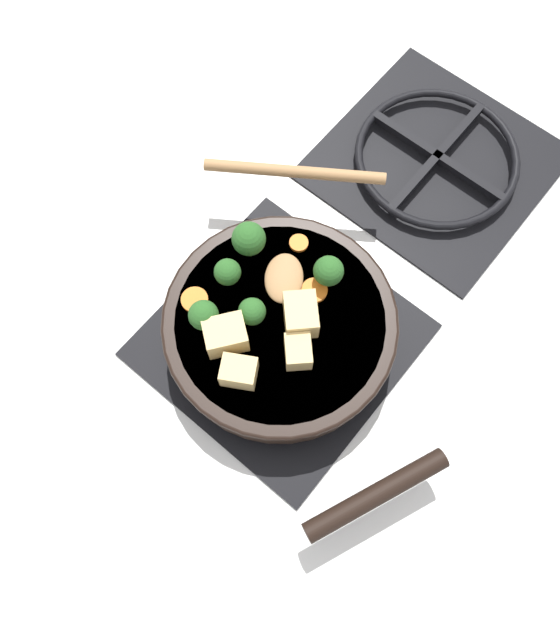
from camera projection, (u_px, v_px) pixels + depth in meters
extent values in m
plane|color=silver|center=(280.00, 340.00, 0.83)|extent=(2.40, 2.40, 0.00)
cube|color=black|center=(280.00, 339.00, 0.83)|extent=(0.31, 0.31, 0.01)
torus|color=black|center=(280.00, 336.00, 0.81)|extent=(0.24, 0.24, 0.01)
cube|color=black|center=(280.00, 336.00, 0.81)|extent=(0.01, 0.23, 0.01)
cube|color=black|center=(280.00, 336.00, 0.81)|extent=(0.23, 0.01, 0.01)
cube|color=black|center=(435.00, 163.00, 0.93)|extent=(0.31, 0.31, 0.01)
torus|color=black|center=(437.00, 156.00, 0.91)|extent=(0.24, 0.24, 0.01)
cube|color=black|center=(437.00, 156.00, 0.91)|extent=(0.01, 0.23, 0.01)
cube|color=black|center=(437.00, 156.00, 0.91)|extent=(0.23, 0.01, 0.01)
cylinder|color=black|center=(280.00, 327.00, 0.78)|extent=(0.28, 0.28, 0.05)
cylinder|color=brown|center=(280.00, 326.00, 0.78)|extent=(0.26, 0.26, 0.04)
torus|color=black|center=(280.00, 321.00, 0.76)|extent=(0.29, 0.29, 0.01)
cylinder|color=black|center=(376.00, 495.00, 0.70)|extent=(0.09, 0.17, 0.02)
ellipsoid|color=#A87A4C|center=(284.00, 278.00, 0.77)|extent=(0.08, 0.08, 0.01)
cylinder|color=#A87A4C|center=(295.00, 172.00, 0.82)|extent=(0.21, 0.15, 0.02)
cube|color=#DBB770|center=(226.00, 335.00, 0.73)|extent=(0.06, 0.06, 0.04)
cube|color=#DBB770|center=(298.00, 351.00, 0.73)|extent=(0.05, 0.05, 0.03)
cube|color=#DBB770|center=(239.00, 372.00, 0.72)|extent=(0.05, 0.05, 0.03)
cube|color=#DBB770|center=(301.00, 315.00, 0.74)|extent=(0.06, 0.06, 0.04)
cylinder|color=#709956|center=(250.00, 247.00, 0.79)|extent=(0.01, 0.01, 0.01)
sphere|color=#285B23|center=(249.00, 239.00, 0.77)|extent=(0.04, 0.04, 0.04)
cylinder|color=#709956|center=(327.00, 278.00, 0.77)|extent=(0.01, 0.01, 0.01)
sphere|color=#285B23|center=(329.00, 271.00, 0.75)|extent=(0.04, 0.04, 0.04)
cylinder|color=#709956|center=(205.00, 321.00, 0.75)|extent=(0.01, 0.01, 0.01)
sphere|color=#285B23|center=(204.00, 315.00, 0.73)|extent=(0.04, 0.04, 0.04)
cylinder|color=#709956|center=(230.00, 276.00, 0.77)|extent=(0.01, 0.01, 0.01)
sphere|color=#285B23|center=(229.00, 270.00, 0.76)|extent=(0.03, 0.03, 0.03)
cylinder|color=#709956|center=(253.00, 317.00, 0.75)|extent=(0.01, 0.01, 0.01)
sphere|color=#285B23|center=(252.00, 312.00, 0.74)|extent=(0.03, 0.03, 0.03)
cylinder|color=orange|center=(314.00, 290.00, 0.77)|extent=(0.03, 0.03, 0.01)
cylinder|color=orange|center=(299.00, 243.00, 0.79)|extent=(0.02, 0.02, 0.01)
cylinder|color=orange|center=(195.00, 300.00, 0.77)|extent=(0.03, 0.03, 0.01)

